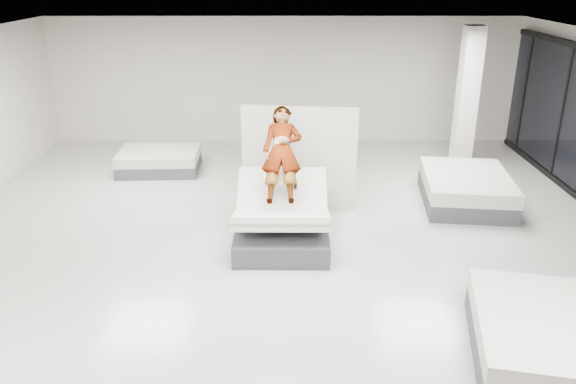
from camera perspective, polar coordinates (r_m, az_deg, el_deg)
The scene contains 9 objects.
room at distance 8.02m, azimuth -0.69°, elevation 2.21°, with size 14.00×14.04×3.20m.
hero_bed at distance 9.35m, azimuth -0.62°, elevation -2.89°, with size 1.55×2.03×1.19m.
person at distance 9.31m, azimuth -0.61°, elevation 2.78°, with size 0.66×0.43×1.82m, color slate.
remote at distance 9.06m, azimuth 0.75°, elevation 0.66°, with size 0.05×0.14×0.03m, color black.
divider_panel at distance 10.53m, azimuth 1.12°, elevation 3.45°, with size 2.16×0.10×1.96m, color silver.
flat_bed_right_far at distance 11.48m, azimuth 17.60°, elevation 0.33°, with size 1.83×2.29×0.58m.
flat_bed_right_near at distance 7.35m, azimuth 24.54°, elevation -13.43°, with size 1.94×2.33×0.57m.
flat_bed_left_far at distance 13.06m, azimuth -12.93°, elevation 3.13°, with size 1.80×1.37×0.48m.
column at distance 12.96m, azimuth 17.68°, elevation 8.76°, with size 0.40×0.40×3.20m, color beige.
Camera 1 is at (0.07, -7.56, 4.27)m, focal length 35.00 mm.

